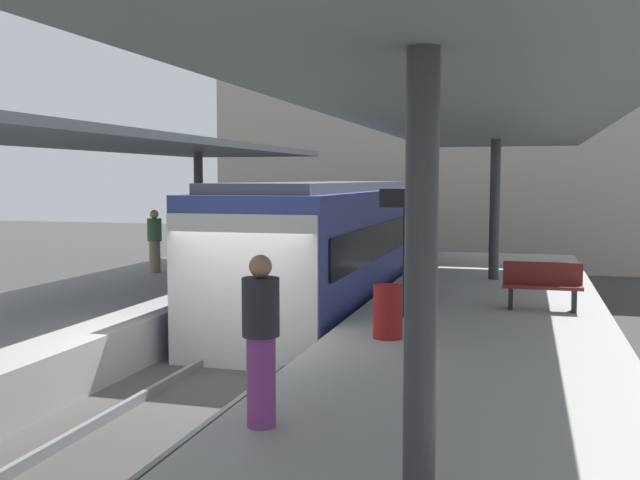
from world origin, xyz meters
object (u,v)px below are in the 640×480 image
object	(u,v)px
commuter_train	(338,245)
passenger_far_end	(261,338)
platform_bench	(542,284)
passenger_near_bench	(415,251)
litter_bin	(388,312)
platform_sign	(405,223)
passenger_mid_platform	(155,240)

from	to	relation	value
commuter_train	passenger_far_end	world-z (taller)	commuter_train
platform_bench	passenger_near_bench	size ratio (longest dim) A/B	0.84
litter_bin	platform_sign	bearing A→B (deg)	90.75
commuter_train	litter_bin	distance (m)	7.47
platform_bench	passenger_far_end	world-z (taller)	passenger_far_end
litter_bin	passenger_near_bench	world-z (taller)	passenger_near_bench
commuter_train	litter_bin	bearing A→B (deg)	-69.95
commuter_train	passenger_far_end	size ratio (longest dim) A/B	7.83
passenger_mid_platform	passenger_near_bench	bearing A→B (deg)	-12.69
platform_sign	litter_bin	xyz separation A→B (m)	(0.02, -1.73, -1.22)
commuter_train	platform_sign	distance (m)	5.92
commuter_train	platform_bench	bearing A→B (deg)	-38.79
platform_bench	passenger_mid_platform	world-z (taller)	passenger_mid_platform
platform_bench	platform_sign	distance (m)	2.92
commuter_train	passenger_near_bench	xyz separation A→B (m)	(2.31, -2.52, 0.14)
platform_sign	passenger_near_bench	bearing A→B (deg)	94.66
commuter_train	passenger_mid_platform	distance (m)	4.64
platform_bench	passenger_far_end	size ratio (longest dim) A/B	0.84
commuter_train	platform_sign	xyz separation A→B (m)	(2.54, -5.28, 0.90)
platform_sign	litter_bin	size ratio (longest dim) A/B	2.76
passenger_mid_platform	passenger_far_end	distance (m)	12.22
platform_bench	litter_bin	bearing A→B (deg)	-125.98
passenger_mid_platform	passenger_far_end	xyz separation A→B (m)	(6.64, -10.26, 0.04)
platform_sign	commuter_train	bearing A→B (deg)	115.67
litter_bin	passenger_far_end	bearing A→B (deg)	-96.19
commuter_train	passenger_near_bench	world-z (taller)	commuter_train
platform_bench	platform_sign	xyz separation A→B (m)	(-2.29, -1.39, 1.16)
litter_bin	commuter_train	bearing A→B (deg)	110.05
litter_bin	passenger_near_bench	bearing A→B (deg)	93.15
passenger_near_bench	passenger_mid_platform	distance (m)	7.02
platform_sign	litter_bin	bearing A→B (deg)	-89.25
litter_bin	platform_bench	bearing A→B (deg)	54.02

